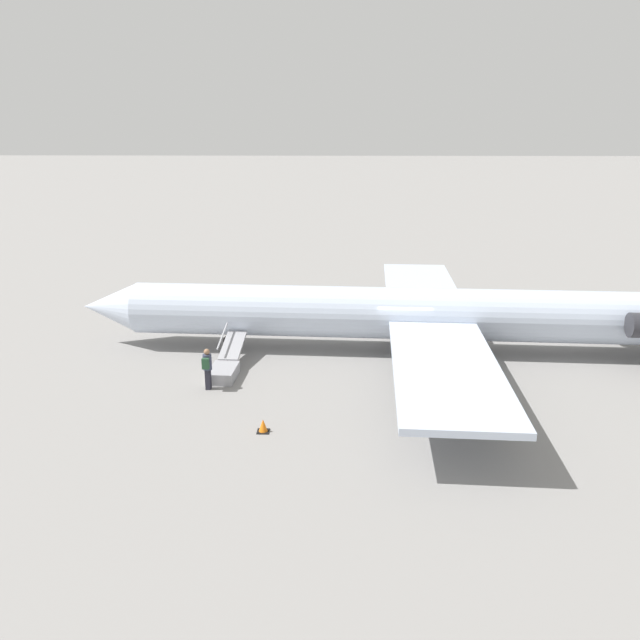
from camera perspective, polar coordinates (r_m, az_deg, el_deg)
name	(u,v)px	position (r m, az deg, el deg)	size (l,w,h in m)	color
ground_plane	(401,351)	(30.43, 7.44, -2.84)	(600.00, 600.00, 0.00)	gray
airplane_main	(423,313)	(29.91, 9.36, 0.60)	(31.88, 24.37, 6.45)	silver
boarding_stairs	(225,367)	(27.42, -8.66, -4.28)	(1.18, 4.06, 1.63)	#99999E
passenger	(207,366)	(25.82, -10.27, -4.19)	(0.36, 0.55, 1.74)	#23232D
traffic_cone_near_stairs	(263,426)	(22.29, -5.22, -9.64)	(0.44, 0.44, 0.48)	black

